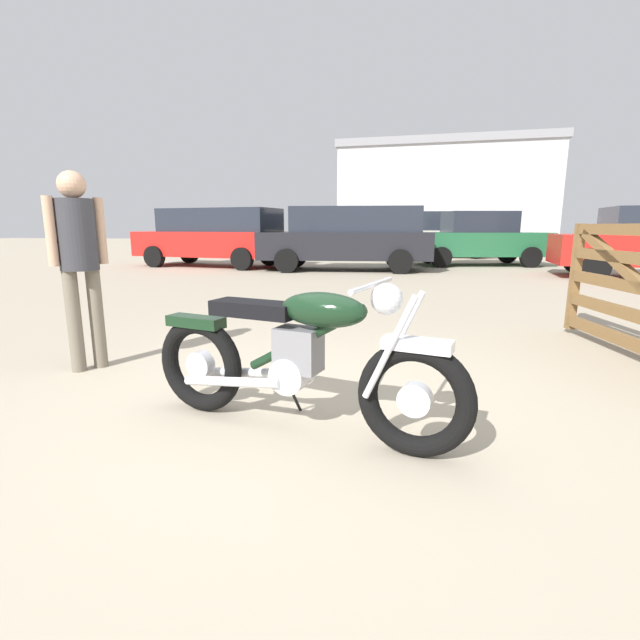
{
  "coord_description": "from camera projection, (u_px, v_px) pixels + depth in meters",
  "views": [
    {
      "loc": [
        0.74,
        -2.87,
        1.22
      ],
      "look_at": [
        0.19,
        0.25,
        0.57
      ],
      "focal_mm": 25.64,
      "sensor_mm": 36.0,
      "label": 1
    }
  ],
  "objects": [
    {
      "name": "ground_plane",
      "position": [
        286.0,
        407.0,
        3.13
      ],
      "size": [
        80.0,
        80.0,
        0.0
      ],
      "primitive_type": "plane",
      "color": "tan"
    },
    {
      "name": "vintage_motorcycle",
      "position": [
        298.0,
        359.0,
        2.69
      ],
      "size": [
        2.03,
        0.76,
        0.94
      ],
      "rotation": [
        0.0,
        0.0,
        -0.28
      ],
      "color": "black",
      "rests_on": "ground_plane"
    },
    {
      "name": "bystander",
      "position": [
        78.0,
        251.0,
        3.78
      ],
      "size": [
        0.31,
        0.39,
        1.66
      ],
      "rotation": [
        0.0,
        0.0,
        5.65
      ],
      "color": "#706656",
      "rests_on": "ground_plane"
    },
    {
      "name": "red_hatchback_near",
      "position": [
        215.0,
        236.0,
        13.95
      ],
      "size": [
        4.93,
        2.56,
        1.74
      ],
      "rotation": [
        0.0,
        0.0,
        2.97
      ],
      "color": "black",
      "rests_on": "ground_plane"
    },
    {
      "name": "pale_sedan_back",
      "position": [
        477.0,
        239.0,
        14.41
      ],
      "size": [
        4.44,
        2.48,
        1.67
      ],
      "rotation": [
        0.0,
        0.0,
        0.18
      ],
      "color": "black",
      "rests_on": "ground_plane"
    },
    {
      "name": "dark_sedan_left",
      "position": [
        348.0,
        236.0,
        12.72
      ],
      "size": [
        4.82,
        2.24,
        1.74
      ],
      "rotation": [
        0.0,
        0.0,
        3.22
      ],
      "color": "black",
      "rests_on": "ground_plane"
    },
    {
      "name": "blue_hatchback_right",
      "position": [
        440.0,
        234.0,
        18.13
      ],
      "size": [
        3.95,
        1.93,
        1.78
      ],
      "rotation": [
        0.0,
        0.0,
        0.03
      ],
      "color": "black",
      "rests_on": "ground_plane"
    },
    {
      "name": "industrial_building",
      "position": [
        443.0,
        197.0,
        35.79
      ],
      "size": [
        15.52,
        14.81,
        6.93
      ],
      "rotation": [
        0.0,
        0.0,
        -0.08
      ],
      "color": "#B2B2B7",
      "rests_on": "ground_plane"
    }
  ]
}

